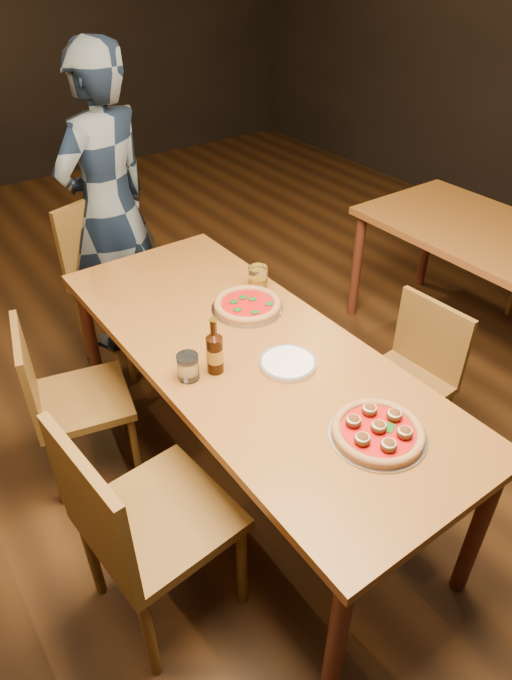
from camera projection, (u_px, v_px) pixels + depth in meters
ground at (250, 474)px, 2.70m from camera, size 9.00×9.00×0.00m
room_shell at (246, 37)px, 1.61m from camera, size 9.00×9.00×9.00m
table_main at (249, 362)px, 2.30m from camera, size 0.80×2.00×0.75m
chair_main_nw at (159, 516)px, 1.92m from camera, size 0.50×0.50×0.98m
chair_main_sw at (82, 399)px, 2.50m from camera, size 0.48×0.48×0.86m
chair_main_e at (401, 384)px, 2.61m from camera, size 0.40×0.40×0.81m
chair_end at (124, 283)px, 3.19m from camera, size 0.57×0.57×0.97m
pizza_meatball at (378, 431)px, 1.86m from camera, size 0.32×0.32×0.06m
pizza_margherita at (247, 305)px, 2.48m from camera, size 0.32×0.32×0.04m
plate_stack at (288, 363)px, 2.17m from camera, size 0.22×0.22×0.02m
beer_bottle at (215, 353)px, 2.10m from camera, size 0.06×0.06×0.23m
water_glass at (188, 367)px, 2.08m from camera, size 0.08×0.08×0.10m
amber_glass at (258, 278)px, 2.60m from camera, size 0.09×0.09×0.11m
diner at (109, 208)px, 3.12m from camera, size 0.73×0.60×1.71m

